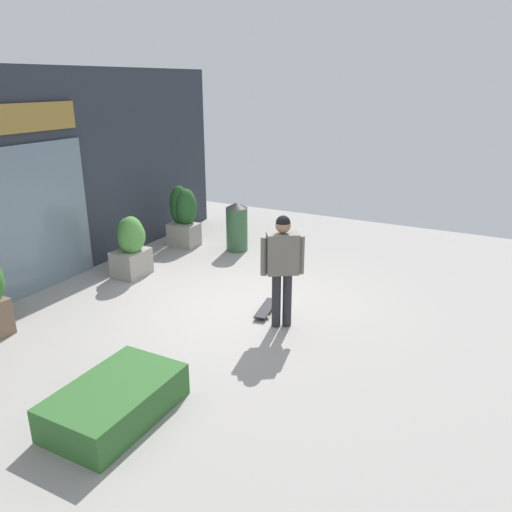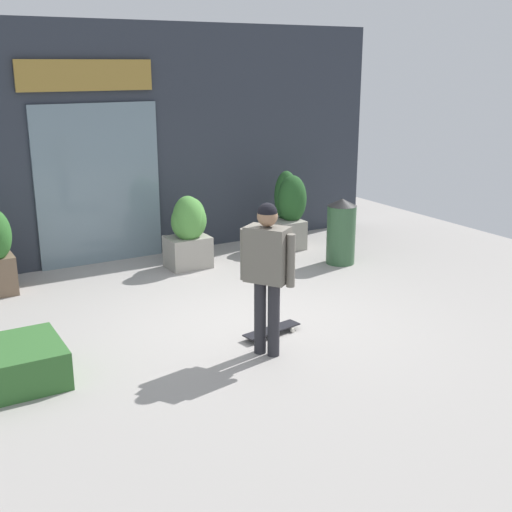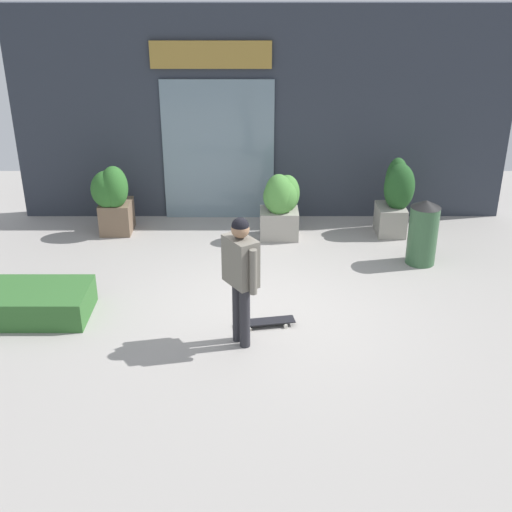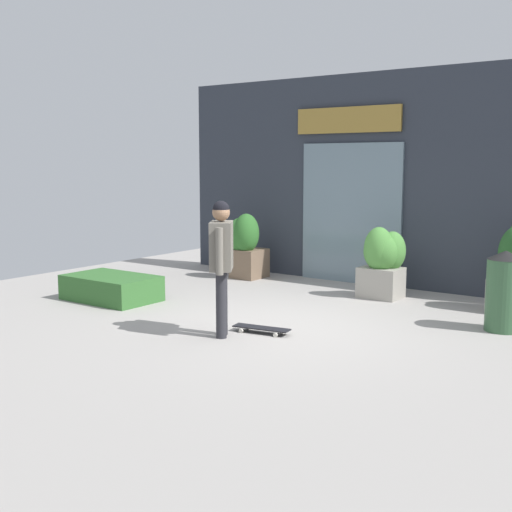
# 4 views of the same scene
# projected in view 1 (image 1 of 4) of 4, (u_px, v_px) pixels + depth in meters

# --- Properties ---
(ground_plane) EXTENTS (12.00, 12.00, 0.00)m
(ground_plane) POSITION_uv_depth(u_px,v_px,m) (235.00, 306.00, 8.06)
(ground_plane) COLOR #9E9993
(building_facade) EXTENTS (8.58, 0.31, 3.66)m
(building_facade) POSITION_uv_depth(u_px,v_px,m) (66.00, 176.00, 8.94)
(building_facade) COLOR #2D333D
(building_facade) RESTS_ON ground_plane
(skateboarder) EXTENTS (0.46, 0.53, 1.67)m
(skateboarder) POSITION_uv_depth(u_px,v_px,m) (282.00, 260.00, 7.07)
(skateboarder) COLOR #28282D
(skateboarder) RESTS_ON ground_plane
(skateboard) EXTENTS (0.76, 0.32, 0.08)m
(skateboard) POSITION_uv_depth(u_px,v_px,m) (266.00, 308.00, 7.83)
(skateboard) COLOR black
(skateboard) RESTS_ON ground_plane
(planter_box_left) EXTENTS (0.59, 0.66, 1.30)m
(planter_box_left) POSITION_uv_depth(u_px,v_px,m) (183.00, 215.00, 10.84)
(planter_box_left) COLOR gray
(planter_box_left) RESTS_ON ground_plane
(planter_box_mid) EXTENTS (0.66, 0.63, 1.13)m
(planter_box_mid) POSITION_uv_depth(u_px,v_px,m) (131.00, 243.00, 9.14)
(planter_box_mid) COLOR gray
(planter_box_mid) RESTS_ON ground_plane
(trash_bin) EXTENTS (0.46, 0.46, 1.03)m
(trash_bin) POSITION_uv_depth(u_px,v_px,m) (237.00, 227.00, 10.53)
(trash_bin) COLOR #335938
(trash_bin) RESTS_ON ground_plane
(hedge_ledge) EXTENTS (1.44, 0.90, 0.39)m
(hedge_ledge) POSITION_uv_depth(u_px,v_px,m) (116.00, 401.00, 5.34)
(hedge_ledge) COLOR #33662D
(hedge_ledge) RESTS_ON ground_plane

